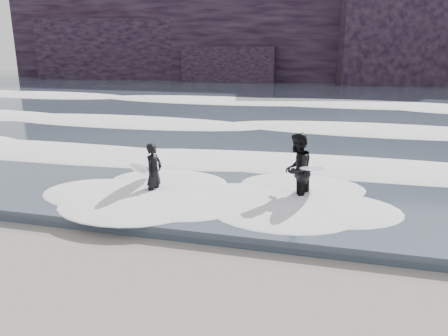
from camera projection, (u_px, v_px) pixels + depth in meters
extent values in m
plane|color=#876B53|center=(94.00, 319.00, 6.99)|extent=(120.00, 120.00, 0.00)
cube|color=#323E49|center=(291.00, 99.00, 33.94)|extent=(90.00, 52.00, 0.30)
cube|color=black|center=(310.00, 37.00, 48.44)|extent=(70.00, 9.00, 10.00)
ellipsoid|color=white|center=(229.00, 158.00, 15.26)|extent=(60.00, 3.20, 0.20)
ellipsoid|color=white|center=(263.00, 124.00, 21.77)|extent=(60.00, 4.00, 0.24)
ellipsoid|color=white|center=(285.00, 101.00, 30.13)|extent=(60.00, 4.80, 0.30)
imported|color=black|center=(154.00, 172.00, 12.11)|extent=(0.51, 0.66, 1.63)
ellipsoid|color=white|center=(141.00, 170.00, 12.24)|extent=(0.94, 1.86, 0.93)
imported|color=black|center=(297.00, 170.00, 11.64)|extent=(0.99, 1.14, 2.01)
ellipsoid|color=white|center=(313.00, 168.00, 11.52)|extent=(0.82, 2.27, 0.64)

